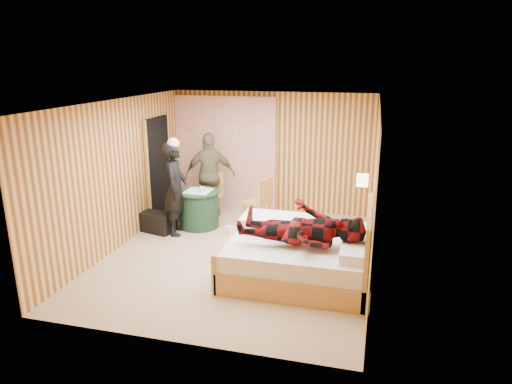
% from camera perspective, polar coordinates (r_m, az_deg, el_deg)
% --- Properties ---
extents(floor, '(4.20, 5.00, 0.01)m').
position_cam_1_polar(floor, '(7.64, -2.24, -7.90)').
color(floor, tan).
rests_on(floor, ground).
extents(ceiling, '(4.20, 5.00, 0.01)m').
position_cam_1_polar(ceiling, '(7.00, -2.47, 11.12)').
color(ceiling, white).
rests_on(ceiling, wall_back).
extents(wall_back, '(4.20, 0.02, 2.50)m').
position_cam_1_polar(wall_back, '(9.58, 1.97, 4.96)').
color(wall_back, '#F1BF5C').
rests_on(wall_back, floor).
extents(wall_left, '(0.02, 5.00, 2.50)m').
position_cam_1_polar(wall_left, '(8.07, -16.80, 2.11)').
color(wall_left, '#F1BF5C').
rests_on(wall_left, floor).
extents(wall_right, '(0.02, 5.00, 2.50)m').
position_cam_1_polar(wall_right, '(6.93, 14.51, 0.03)').
color(wall_right, '#F1BF5C').
rests_on(wall_right, floor).
extents(curtain, '(2.20, 0.08, 2.40)m').
position_cam_1_polar(curtain, '(9.78, -3.87, 4.87)').
color(curtain, white).
rests_on(curtain, floor).
extents(doorway, '(0.06, 0.90, 2.05)m').
position_cam_1_polar(doorway, '(9.29, -12.08, 2.82)').
color(doorway, black).
rests_on(doorway, floor).
extents(wall_lamp, '(0.26, 0.24, 0.16)m').
position_cam_1_polar(wall_lamp, '(7.35, 13.20, 1.45)').
color(wall_lamp, gold).
rests_on(wall_lamp, wall_right).
extents(bed, '(2.11, 1.67, 1.14)m').
position_cam_1_polar(bed, '(6.83, 5.62, -7.97)').
color(bed, '#EBB760').
rests_on(bed, floor).
extents(nightstand, '(0.38, 0.51, 0.50)m').
position_cam_1_polar(nightstand, '(7.71, 12.39, -5.97)').
color(nightstand, '#EBB760').
rests_on(nightstand, floor).
extents(round_table, '(0.81, 0.81, 0.72)m').
position_cam_1_polar(round_table, '(8.85, -7.16, -2.07)').
color(round_table, '#1D402A').
rests_on(round_table, floor).
extents(chair_far, '(0.53, 0.53, 0.93)m').
position_cam_1_polar(chair_far, '(9.36, -5.61, 0.14)').
color(chair_far, '#EBB760').
rests_on(chair_far, floor).
extents(chair_near, '(0.56, 0.56, 0.96)m').
position_cam_1_polar(chair_near, '(8.77, 0.59, -0.78)').
color(chair_near, '#EBB760').
rests_on(chair_near, floor).
extents(duffel_bag, '(0.70, 0.49, 0.36)m').
position_cam_1_polar(duffel_bag, '(8.78, -12.32, -3.73)').
color(duffel_bag, black).
rests_on(duffel_bag, floor).
extents(sneaker_left, '(0.30, 0.18, 0.12)m').
position_cam_1_polar(sneaker_left, '(8.37, -2.36, -5.22)').
color(sneaker_left, white).
rests_on(sneaker_left, floor).
extents(sneaker_right, '(0.32, 0.21, 0.13)m').
position_cam_1_polar(sneaker_right, '(8.50, -2.82, -4.84)').
color(sneaker_right, white).
rests_on(sneaker_right, floor).
extents(woman_standing, '(0.51, 0.69, 1.71)m').
position_cam_1_polar(woman_standing, '(8.43, -10.03, 0.39)').
color(woman_standing, black).
rests_on(woman_standing, floor).
extents(man_at_table, '(1.09, 0.71, 1.72)m').
position_cam_1_polar(man_at_table, '(9.32, -5.74, 2.12)').
color(man_at_table, '#6A6447').
rests_on(man_at_table, floor).
extents(man_on_bed, '(0.86, 0.67, 1.77)m').
position_cam_1_polar(man_on_bed, '(6.37, 5.72, -3.30)').
color(man_on_bed, maroon).
rests_on(man_on_bed, bed).
extents(book_lower, '(0.25, 0.27, 0.02)m').
position_cam_1_polar(book_lower, '(7.58, 12.48, -4.36)').
color(book_lower, white).
rests_on(book_lower, nightstand).
extents(book_upper, '(0.27, 0.28, 0.02)m').
position_cam_1_polar(book_upper, '(7.57, 12.49, -4.22)').
color(book_upper, white).
rests_on(book_upper, nightstand).
extents(cup_nightstand, '(0.13, 0.13, 0.09)m').
position_cam_1_polar(cup_nightstand, '(7.74, 12.56, -3.66)').
color(cup_nightstand, white).
rests_on(cup_nightstand, nightstand).
extents(cup_table, '(0.16, 0.16, 0.10)m').
position_cam_1_polar(cup_table, '(8.65, -6.76, 0.33)').
color(cup_table, white).
rests_on(cup_table, round_table).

